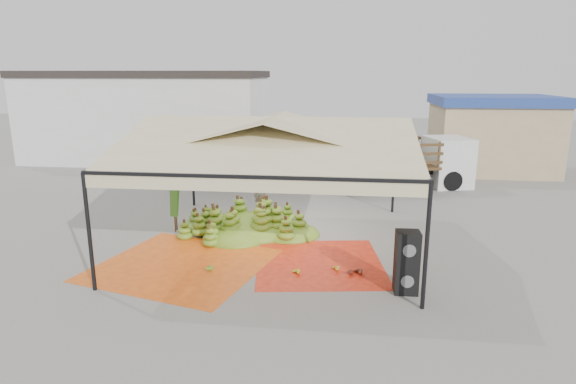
# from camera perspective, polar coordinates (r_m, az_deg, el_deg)

# --- Properties ---
(ground) EXTENTS (90.00, 90.00, 0.00)m
(ground) POSITION_cam_1_polar(r_m,az_deg,el_deg) (15.51, -1.42, -5.97)
(ground) COLOR slate
(ground) RESTS_ON ground
(canopy_tent) EXTENTS (8.10, 8.10, 4.00)m
(canopy_tent) POSITION_cam_1_polar(r_m,az_deg,el_deg) (14.72, -1.50, 6.19)
(canopy_tent) COLOR black
(canopy_tent) RESTS_ON ground
(building_white) EXTENTS (14.30, 6.30, 5.40)m
(building_white) POSITION_cam_1_polar(r_m,az_deg,el_deg) (31.03, -16.27, 8.64)
(building_white) COLOR silver
(building_white) RESTS_ON ground
(building_tan) EXTENTS (6.30, 5.30, 4.10)m
(building_tan) POSITION_cam_1_polar(r_m,az_deg,el_deg) (28.70, 22.98, 6.43)
(building_tan) COLOR tan
(building_tan) RESTS_ON ground
(tarp_left) EXTENTS (5.38, 5.23, 0.01)m
(tarp_left) POSITION_cam_1_polar(r_m,az_deg,el_deg) (14.08, -12.45, -8.42)
(tarp_left) COLOR orange
(tarp_left) RESTS_ON ground
(tarp_right) EXTENTS (4.02, 4.17, 0.01)m
(tarp_right) POSITION_cam_1_polar(r_m,az_deg,el_deg) (13.92, 3.72, -8.37)
(tarp_right) COLOR red
(tarp_right) RESTS_ON ground
(banana_heap) EXTENTS (5.64, 4.87, 1.09)m
(banana_heap) POSITION_cam_1_polar(r_m,az_deg,el_deg) (16.43, -4.30, -2.86)
(banana_heap) COLOR #4D7518
(banana_heap) RESTS_ON ground
(hand_yellow_a) EXTENTS (0.49, 0.44, 0.18)m
(hand_yellow_a) POSITION_cam_1_polar(r_m,az_deg,el_deg) (13.40, 5.41, -8.91)
(hand_yellow_a) COLOR gold
(hand_yellow_a) RESTS_ON ground
(hand_yellow_b) EXTENTS (0.52, 0.51, 0.18)m
(hand_yellow_b) POSITION_cam_1_polar(r_m,az_deg,el_deg) (13.12, 0.73, -9.38)
(hand_yellow_b) COLOR gold
(hand_yellow_b) RESTS_ON ground
(hand_red_a) EXTENTS (0.47, 0.41, 0.19)m
(hand_red_a) POSITION_cam_1_polar(r_m,az_deg,el_deg) (13.24, 7.03, -9.24)
(hand_red_a) COLOR #581A14
(hand_red_a) RESTS_ON ground
(hand_red_b) EXTENTS (0.59, 0.54, 0.22)m
(hand_red_b) POSITION_cam_1_polar(r_m,az_deg,el_deg) (13.22, 8.02, -9.24)
(hand_red_b) COLOR #5F2D15
(hand_red_b) RESTS_ON ground
(hand_green) EXTENTS (0.48, 0.40, 0.21)m
(hand_green) POSITION_cam_1_polar(r_m,az_deg,el_deg) (13.56, -9.64, -8.72)
(hand_green) COLOR #3A7A19
(hand_green) RESTS_ON ground
(hanging_bunches) EXTENTS (1.74, 0.24, 0.20)m
(hanging_bunches) POSITION_cam_1_polar(r_m,az_deg,el_deg) (15.40, 5.51, 3.92)
(hanging_bunches) COLOR #50841B
(hanging_bunches) RESTS_ON ground
(speaker_stack) EXTENTS (0.59, 0.52, 1.58)m
(speaker_stack) POSITION_cam_1_polar(r_m,az_deg,el_deg) (12.21, 13.89, -8.09)
(speaker_stack) COLOR black
(speaker_stack) RESTS_ON ground
(banana_leaves) EXTENTS (0.96, 1.36, 3.70)m
(banana_leaves) POSITION_cam_1_polar(r_m,az_deg,el_deg) (16.97, -12.85, -4.57)
(banana_leaves) COLOR #366F1D
(banana_leaves) RESTS_ON ground
(vendor) EXTENTS (0.59, 0.41, 1.55)m
(vendor) POSITION_cam_1_polar(r_m,az_deg,el_deg) (19.11, -3.36, 0.27)
(vendor) COLOR gray
(vendor) RESTS_ON ground
(truck_left) EXTENTS (7.04, 2.90, 2.36)m
(truck_left) POSITION_cam_1_polar(r_m,az_deg,el_deg) (23.88, -3.33, 4.69)
(truck_left) COLOR #51351B
(truck_left) RESTS_ON ground
(truck_right) EXTENTS (7.11, 4.00, 2.31)m
(truck_right) POSITION_cam_1_polar(r_m,az_deg,el_deg) (23.29, 13.55, 4.02)
(truck_right) COLOR #52361B
(truck_right) RESTS_ON ground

